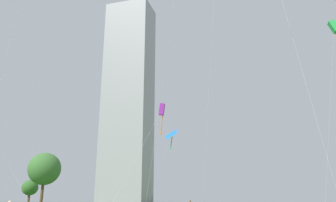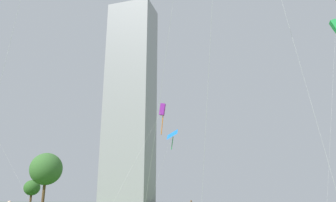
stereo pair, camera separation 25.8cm
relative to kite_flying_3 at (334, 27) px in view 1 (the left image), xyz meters
name	(u,v)px [view 1 (the left image)]	position (x,y,z in m)	size (l,w,h in m)	color
kite_flying_3	(334,27)	(0.00, 0.00, 0.00)	(7.47, 4.70, 31.34)	silver
kite_flying_5	(171,135)	(-27.08, -7.59, -19.35)	(4.92, 2.52, 11.41)	silver
kite_flying_7	(162,110)	(-27.29, -14.85, -17.64)	(4.65, 7.57, 13.21)	silver
park_tree_0	(30,188)	(-54.01, 3.29, -26.20)	(2.85, 2.85, 5.14)	brown
park_tree_2	(45,169)	(-47.54, -4.20, -23.57)	(4.99, 4.99, 8.89)	brown
distant_highrise_0	(128,97)	(-60.94, 92.68, 18.81)	(21.69, 15.46, 97.53)	#939399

